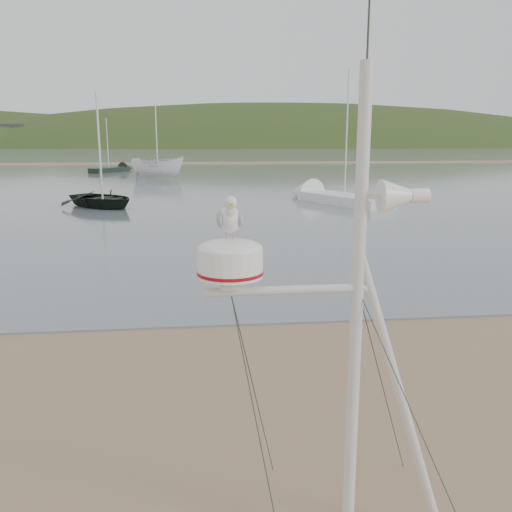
{
  "coord_description": "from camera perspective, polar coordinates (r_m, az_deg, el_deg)",
  "views": [
    {
      "loc": [
        1.18,
        -6.05,
        3.63
      ],
      "look_at": [
        1.96,
        1.0,
        2.07
      ],
      "focal_mm": 38.0,
      "sensor_mm": 36.0,
      "label": 1
    }
  ],
  "objects": [
    {
      "name": "water",
      "position": [
        138.1,
        -6.93,
        10.84
      ],
      "size": [
        560.0,
        256.0,
        0.04
      ],
      "primitive_type": "cube",
      "color": "slate",
      "rests_on": "ground"
    },
    {
      "name": "ground",
      "position": [
        7.16,
        -15.75,
        -18.58
      ],
      "size": [
        560.0,
        560.0,
        0.0
      ],
      "primitive_type": "plane",
      "color": "#8A6B4F",
      "rests_on": "ground"
    },
    {
      "name": "sandbar",
      "position": [
        76.14,
        -7.3,
        9.65
      ],
      "size": [
        560.0,
        7.0,
        0.07
      ],
      "primitive_type": "cube",
      "color": "#8A6B4F",
      "rests_on": "water"
    },
    {
      "name": "boat_dark",
      "position": [
        29.28,
        -16.05,
        9.18
      ],
      "size": [
        2.83,
        2.84,
        4.36
      ],
      "primitive_type": "imported",
      "rotation": [
        0.0,
        0.0,
        0.79
      ],
      "color": "black",
      "rests_on": "water"
    },
    {
      "name": "boat_white",
      "position": [
        48.96,
        -10.38,
        10.95
      ],
      "size": [
        2.48,
        2.45,
        5.01
      ],
      "primitive_type": "imported",
      "rotation": [
        0.0,
        0.0,
        1.2
      ],
      "color": "white",
      "rests_on": "water"
    },
    {
      "name": "sailboat_white_near",
      "position": [
        31.91,
        6.66,
        6.35
      ],
      "size": [
        5.22,
        7.87,
        7.76
      ],
      "color": "white",
      "rests_on": "ground"
    },
    {
      "name": "far_cottages",
      "position": [
        202.06,
        -5.94,
        12.46
      ],
      "size": [
        294.4,
        6.3,
        8.0
      ],
      "color": "beige",
      "rests_on": "ground"
    },
    {
      "name": "mast_rig",
      "position": [
        4.94,
        9.52,
        -16.83
      ],
      "size": [
        2.26,
        2.41,
        5.1
      ],
      "color": "silver",
      "rests_on": "ground"
    },
    {
      "name": "sailboat_dark_mid",
      "position": [
        59.99,
        -14.27,
        8.87
      ],
      "size": [
        4.53,
        5.74,
        5.95
      ],
      "color": "black",
      "rests_on": "ground"
    },
    {
      "name": "hill_ridge",
      "position": [
        242.8,
        -2.21,
        6.9
      ],
      "size": [
        620.0,
        180.0,
        80.0
      ],
      "color": "#273917",
      "rests_on": "ground"
    }
  ]
}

